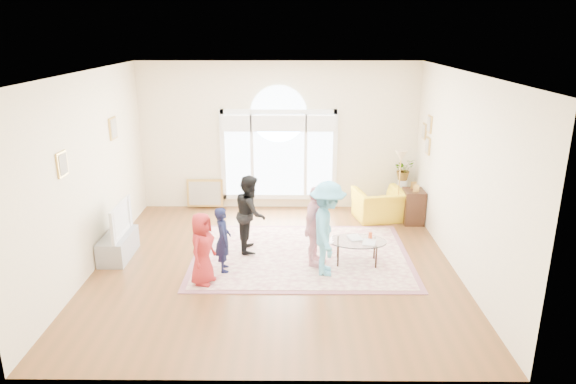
{
  "coord_description": "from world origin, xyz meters",
  "views": [
    {
      "loc": [
        0.28,
        -7.92,
        3.84
      ],
      "look_at": [
        0.22,
        0.3,
        1.21
      ],
      "focal_mm": 32.0,
      "sensor_mm": 36.0,
      "label": 1
    }
  ],
  "objects_px": {
    "area_rug": "(301,255)",
    "television": "(116,219)",
    "coffee_table": "(357,242)",
    "armchair": "(379,205)",
    "tv_console": "(118,246)"
  },
  "relations": [
    {
      "from": "coffee_table",
      "to": "television",
      "type": "bearing_deg",
      "value": -179.0
    },
    {
      "from": "area_rug",
      "to": "coffee_table",
      "type": "xyz_separation_m",
      "value": [
        0.94,
        -0.31,
        0.39
      ]
    },
    {
      "from": "television",
      "to": "coffee_table",
      "type": "distance_m",
      "value": 4.15
    },
    {
      "from": "coffee_table",
      "to": "tv_console",
      "type": "bearing_deg",
      "value": -179.0
    },
    {
      "from": "area_rug",
      "to": "television",
      "type": "distance_m",
      "value": 3.27
    },
    {
      "from": "area_rug",
      "to": "television",
      "type": "height_order",
      "value": "television"
    },
    {
      "from": "area_rug",
      "to": "television",
      "type": "relative_size",
      "value": 3.59
    },
    {
      "from": "tv_console",
      "to": "armchair",
      "type": "distance_m",
      "value": 5.23
    },
    {
      "from": "television",
      "to": "coffee_table",
      "type": "bearing_deg",
      "value": -3.11
    },
    {
      "from": "tv_console",
      "to": "television",
      "type": "xyz_separation_m",
      "value": [
        0.01,
        -0.0,
        0.5
      ]
    },
    {
      "from": "area_rug",
      "to": "television",
      "type": "bearing_deg",
      "value": -178.49
    },
    {
      "from": "area_rug",
      "to": "coffee_table",
      "type": "bearing_deg",
      "value": -18.25
    },
    {
      "from": "armchair",
      "to": "television",
      "type": "bearing_deg",
      "value": 9.57
    },
    {
      "from": "tv_console",
      "to": "television",
      "type": "relative_size",
      "value": 1.0
    },
    {
      "from": "coffee_table",
      "to": "armchair",
      "type": "distance_m",
      "value": 2.25
    }
  ]
}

